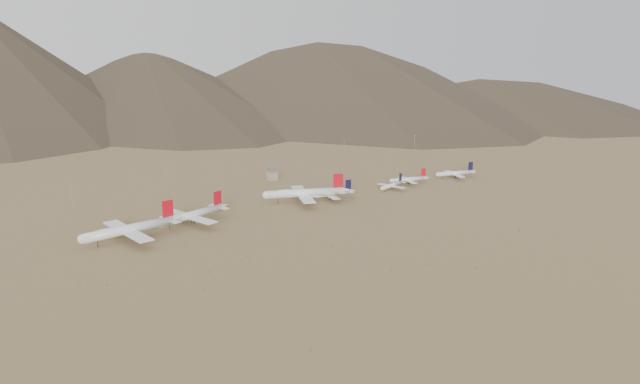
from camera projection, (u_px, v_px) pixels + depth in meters
ground at (316, 215)px, 471.32m from camera, size 3000.00×3000.00×0.00m
mountain_ridge at (48, 24)px, 1157.80m from camera, size 4400.00×1000.00×300.00m
widebody_west at (130, 229)px, 413.38m from camera, size 74.88×58.15×22.31m
widebody_centre at (192, 215)px, 448.46m from camera, size 64.02×50.72×19.57m
widebody_east at (305, 193)px, 507.29m from camera, size 70.96×56.79×22.18m
narrowbody_a at (331, 194)px, 515.10m from camera, size 45.75×33.35×15.19m
narrowbody_b at (392, 185)px, 548.92m from camera, size 36.17×26.86×12.31m
narrowbody_c at (409, 179)px, 568.88m from camera, size 39.83×29.37×13.41m
narrowbody_d at (456, 173)px, 592.47m from camera, size 42.65×31.59×14.45m
control_tower at (272, 175)px, 582.71m from camera, size 8.00×8.00×12.00m
mast_far_west at (71, 191)px, 485.05m from camera, size 2.00×0.60×25.70m
mast_west at (165, 179)px, 526.14m from camera, size 2.00×0.60×25.70m
mast_centre at (278, 166)px, 577.68m from camera, size 2.00×0.60×25.70m
mast_east at (344, 150)px, 656.34m from camera, size 2.00×0.60×25.70m
mast_far_east at (414, 145)px, 684.23m from camera, size 2.00×0.60×25.70m
desert_scrub at (379, 243)px, 408.10m from camera, size 413.08×169.02×0.91m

